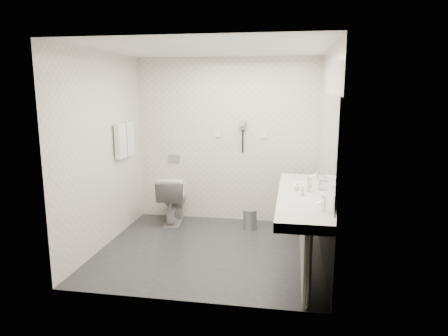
# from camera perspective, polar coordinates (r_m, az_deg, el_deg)

# --- Properties ---
(floor) EXTENTS (2.80, 2.80, 0.00)m
(floor) POSITION_cam_1_polar(r_m,az_deg,el_deg) (5.34, -1.89, -11.38)
(floor) COLOR #25262A
(floor) RESTS_ON ground
(ceiling) EXTENTS (2.80, 2.80, 0.00)m
(ceiling) POSITION_cam_1_polar(r_m,az_deg,el_deg) (4.95, -2.09, 16.40)
(ceiling) COLOR white
(ceiling) RESTS_ON wall_back
(wall_back) EXTENTS (2.80, 0.00, 2.80)m
(wall_back) POSITION_cam_1_polar(r_m,az_deg,el_deg) (6.26, 0.42, 3.85)
(wall_back) COLOR silver
(wall_back) RESTS_ON floor
(wall_front) EXTENTS (2.80, 0.00, 2.80)m
(wall_front) POSITION_cam_1_polar(r_m,az_deg,el_deg) (3.76, -5.99, -1.15)
(wall_front) COLOR silver
(wall_front) RESTS_ON floor
(wall_left) EXTENTS (0.00, 2.60, 2.60)m
(wall_left) POSITION_cam_1_polar(r_m,az_deg,el_deg) (5.45, -16.56, 2.29)
(wall_left) COLOR silver
(wall_left) RESTS_ON floor
(wall_right) EXTENTS (0.00, 2.60, 2.60)m
(wall_right) POSITION_cam_1_polar(r_m,az_deg,el_deg) (4.91, 14.23, 1.48)
(wall_right) COLOR silver
(wall_right) RESTS_ON floor
(vanity_counter) EXTENTS (0.55, 2.20, 0.10)m
(vanity_counter) POSITION_cam_1_polar(r_m,az_deg,el_deg) (4.80, 10.87, -4.11)
(vanity_counter) COLOR white
(vanity_counter) RESTS_ON floor
(vanity_panel) EXTENTS (0.03, 2.15, 0.75)m
(vanity_panel) POSITION_cam_1_polar(r_m,az_deg,el_deg) (4.93, 10.98, -8.89)
(vanity_panel) COLOR gray
(vanity_panel) RESTS_ON floor
(vanity_post_near) EXTENTS (0.06, 0.06, 0.75)m
(vanity_post_near) POSITION_cam_1_polar(r_m,az_deg,el_deg) (3.96, 11.72, -14.03)
(vanity_post_near) COLOR silver
(vanity_post_near) RESTS_ON floor
(vanity_post_far) EXTENTS (0.06, 0.06, 0.75)m
(vanity_post_far) POSITION_cam_1_polar(r_m,az_deg,el_deg) (5.91, 11.08, -5.47)
(vanity_post_far) COLOR silver
(vanity_post_far) RESTS_ON floor
(mirror) EXTENTS (0.02, 2.20, 1.05)m
(mirror) POSITION_cam_1_polar(r_m,az_deg,el_deg) (4.69, 14.34, 3.49)
(mirror) COLOR #B2BCC6
(mirror) RESTS_ON wall_right
(basin_near) EXTENTS (0.40, 0.31, 0.05)m
(basin_near) POSITION_cam_1_polar(r_m,az_deg,el_deg) (4.16, 11.04, -5.98)
(basin_near) COLOR white
(basin_near) RESTS_ON vanity_counter
(basin_far) EXTENTS (0.40, 0.31, 0.05)m
(basin_far) POSITION_cam_1_polar(r_m,az_deg,el_deg) (5.42, 10.76, -1.96)
(basin_far) COLOR white
(basin_far) RESTS_ON vanity_counter
(faucet_near) EXTENTS (0.04, 0.04, 0.15)m
(faucet_near) POSITION_cam_1_polar(r_m,az_deg,el_deg) (4.15, 13.79, -4.86)
(faucet_near) COLOR silver
(faucet_near) RESTS_ON vanity_counter
(faucet_far) EXTENTS (0.04, 0.04, 0.15)m
(faucet_far) POSITION_cam_1_polar(r_m,az_deg,el_deg) (5.41, 12.86, -1.10)
(faucet_far) COLOR silver
(faucet_far) RESTS_ON vanity_counter
(soap_bottle_a) EXTENTS (0.05, 0.05, 0.11)m
(soap_bottle_a) POSITION_cam_1_polar(r_m,az_deg,el_deg) (4.88, 11.80, -2.61)
(soap_bottle_a) COLOR beige
(soap_bottle_a) RESTS_ON vanity_counter
(soap_bottle_b) EXTENTS (0.08, 0.08, 0.09)m
(soap_bottle_b) POSITION_cam_1_polar(r_m,az_deg,el_deg) (4.90, 10.18, -2.61)
(soap_bottle_b) COLOR beige
(soap_bottle_b) RESTS_ON vanity_counter
(soap_bottle_c) EXTENTS (0.05, 0.05, 0.12)m
(soap_bottle_c) POSITION_cam_1_polar(r_m,az_deg,el_deg) (4.69, 10.95, -3.09)
(soap_bottle_c) COLOR beige
(soap_bottle_c) RESTS_ON vanity_counter
(glass_left) EXTENTS (0.07, 0.07, 0.11)m
(glass_left) POSITION_cam_1_polar(r_m,az_deg,el_deg) (5.00, 13.45, -2.37)
(glass_left) COLOR silver
(glass_left) RESTS_ON vanity_counter
(glass_right) EXTENTS (0.07, 0.07, 0.10)m
(glass_right) POSITION_cam_1_polar(r_m,az_deg,el_deg) (5.11, 11.89, -2.04)
(glass_right) COLOR silver
(glass_right) RESTS_ON vanity_counter
(toilet) EXTENTS (0.49, 0.76, 0.73)m
(toilet) POSITION_cam_1_polar(r_m,az_deg,el_deg) (6.32, -7.15, -4.34)
(toilet) COLOR white
(toilet) RESTS_ON floor
(flush_plate) EXTENTS (0.18, 0.02, 0.12)m
(flush_plate) POSITION_cam_1_polar(r_m,az_deg,el_deg) (6.48, -7.04, 1.33)
(flush_plate) COLOR #B2B5BA
(flush_plate) RESTS_ON wall_back
(pedal_bin) EXTENTS (0.24, 0.24, 0.28)m
(pedal_bin) POSITION_cam_1_polar(r_m,az_deg,el_deg) (6.05, 3.64, -7.23)
(pedal_bin) COLOR #B2B5BA
(pedal_bin) RESTS_ON floor
(bin_lid) EXTENTS (0.20, 0.20, 0.02)m
(bin_lid) POSITION_cam_1_polar(r_m,az_deg,el_deg) (6.00, 3.66, -5.88)
(bin_lid) COLOR #B2B5BA
(bin_lid) RESTS_ON pedal_bin
(towel_rail) EXTENTS (0.02, 0.62, 0.02)m
(towel_rail) POSITION_cam_1_polar(r_m,az_deg,el_deg) (5.89, -13.94, 6.00)
(towel_rail) COLOR silver
(towel_rail) RESTS_ON wall_left
(towel_near) EXTENTS (0.07, 0.24, 0.48)m
(towel_near) POSITION_cam_1_polar(r_m,az_deg,el_deg) (5.78, -14.29, 3.70)
(towel_near) COLOR white
(towel_near) RESTS_ON towel_rail
(towel_far) EXTENTS (0.07, 0.24, 0.48)m
(towel_far) POSITION_cam_1_polar(r_m,az_deg,el_deg) (6.04, -13.22, 4.05)
(towel_far) COLOR white
(towel_far) RESTS_ON towel_rail
(dryer_cradle) EXTENTS (0.10, 0.04, 0.14)m
(dryer_cradle) POSITION_cam_1_polar(r_m,az_deg,el_deg) (6.17, 2.68, 6.06)
(dryer_cradle) COLOR gray
(dryer_cradle) RESTS_ON wall_back
(dryer_barrel) EXTENTS (0.08, 0.14, 0.08)m
(dryer_barrel) POSITION_cam_1_polar(r_m,az_deg,el_deg) (6.10, 2.60, 6.29)
(dryer_barrel) COLOR gray
(dryer_barrel) RESTS_ON dryer_cradle
(dryer_cord) EXTENTS (0.02, 0.02, 0.35)m
(dryer_cord) POSITION_cam_1_polar(r_m,az_deg,el_deg) (6.18, 2.64, 3.74)
(dryer_cord) COLOR black
(dryer_cord) RESTS_ON dryer_cradle
(switch_plate_a) EXTENTS (0.09, 0.02, 0.09)m
(switch_plate_a) POSITION_cam_1_polar(r_m,az_deg,el_deg) (6.26, -0.96, 4.77)
(switch_plate_a) COLOR white
(switch_plate_a) RESTS_ON wall_back
(switch_plate_b) EXTENTS (0.09, 0.02, 0.09)m
(switch_plate_b) POSITION_cam_1_polar(r_m,az_deg,el_deg) (6.17, 5.46, 4.63)
(switch_plate_b) COLOR white
(switch_plate_b) RESTS_ON wall_back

